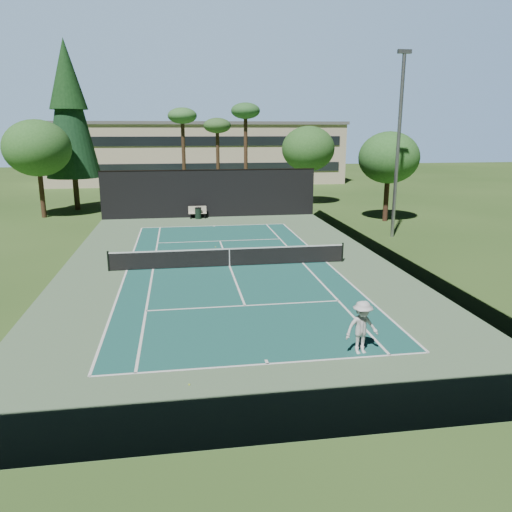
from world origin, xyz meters
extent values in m
plane|color=#31521F|center=(0.00, 0.00, 0.00)|extent=(160.00, 160.00, 0.00)
cube|color=#567753|center=(0.00, 0.00, 0.01)|extent=(18.00, 32.00, 0.01)
cube|color=#1B564F|center=(0.00, 0.00, 0.01)|extent=(10.97, 23.77, 0.01)
cube|color=white|center=(0.00, -11.88, 0.02)|extent=(10.97, 0.10, 0.01)
cube|color=white|center=(0.00, 11.88, 0.02)|extent=(10.97, 0.10, 0.01)
cube|color=white|center=(0.00, -6.40, 0.02)|extent=(8.23, 0.10, 0.01)
cube|color=white|center=(0.00, 6.40, 0.02)|extent=(8.23, 0.10, 0.01)
cube|color=white|center=(-5.49, 0.00, 0.02)|extent=(0.10, 23.77, 0.01)
cube|color=white|center=(5.49, 0.00, 0.02)|extent=(0.10, 23.77, 0.01)
cube|color=white|center=(-4.12, 0.00, 0.02)|extent=(0.10, 23.77, 0.01)
cube|color=white|center=(4.12, 0.00, 0.02)|extent=(0.10, 23.77, 0.01)
cube|color=white|center=(0.00, 0.00, 0.02)|extent=(0.10, 12.80, 0.01)
cube|color=white|center=(0.00, -11.73, 0.02)|extent=(0.10, 0.30, 0.01)
cube|color=white|center=(0.00, 11.73, 0.02)|extent=(0.10, 0.30, 0.01)
cylinder|color=black|center=(-6.40, 0.00, 0.55)|extent=(0.10, 0.10, 1.10)
cylinder|color=black|center=(6.40, 0.00, 0.55)|extent=(0.10, 0.10, 1.10)
cube|color=black|center=(0.00, 0.00, 0.50)|extent=(12.80, 0.02, 0.92)
cube|color=white|center=(0.00, 0.00, 0.98)|extent=(12.80, 0.04, 0.07)
cube|color=white|center=(0.00, 0.00, 0.50)|extent=(0.05, 0.03, 0.92)
cube|color=black|center=(0.00, 16.00, 2.00)|extent=(18.00, 0.04, 4.00)
cube|color=black|center=(0.00, -16.00, 2.00)|extent=(18.00, 0.04, 4.00)
cube|color=black|center=(9.00, 0.00, 2.00)|extent=(0.04, 32.00, 4.00)
cube|color=black|center=(-9.00, 0.00, 2.00)|extent=(0.04, 32.00, 4.00)
cube|color=black|center=(0.00, 16.00, 4.00)|extent=(18.00, 0.06, 0.06)
imported|color=silver|center=(3.23, -11.53, 0.92)|extent=(1.27, 0.85, 1.83)
sphere|color=#C4E233|center=(-2.50, -12.86, 0.03)|extent=(0.06, 0.06, 0.06)
sphere|color=#B7CA2D|center=(-2.90, 2.42, 0.04)|extent=(0.08, 0.08, 0.08)
sphere|color=#C8E634|center=(-0.42, 4.63, 0.03)|extent=(0.06, 0.06, 0.06)
sphere|color=yellow|center=(-3.64, 3.84, 0.03)|extent=(0.06, 0.06, 0.06)
cube|color=beige|center=(-1.12, 15.46, 0.45)|extent=(1.50, 0.45, 0.05)
cube|color=beige|center=(-1.12, 15.66, 0.75)|extent=(1.50, 0.06, 0.55)
cube|color=black|center=(-1.72, 15.46, 0.21)|extent=(0.06, 0.40, 0.42)
cube|color=black|center=(-0.52, 15.46, 0.21)|extent=(0.06, 0.40, 0.42)
cylinder|color=black|center=(-1.07, 15.32, 0.45)|extent=(0.52, 0.52, 0.90)
cylinder|color=black|center=(-1.07, 15.32, 0.92)|extent=(0.56, 0.56, 0.05)
cylinder|color=#402F1B|center=(-12.00, 22.00, 1.80)|extent=(0.50, 0.50, 3.60)
cone|color=#123119|center=(-12.00, 22.00, 9.00)|extent=(4.80, 4.80, 12.00)
cone|color=#133415|center=(-12.00, 22.00, 12.00)|extent=(3.30, 3.30, 6.00)
cylinder|color=#422D1C|center=(-2.00, 24.00, 4.28)|extent=(0.36, 0.36, 8.55)
ellipsoid|color=#366D31|center=(-2.00, 24.00, 8.55)|extent=(2.80, 2.80, 1.54)
cylinder|color=#422D1C|center=(1.50, 26.00, 3.83)|extent=(0.36, 0.36, 7.65)
ellipsoid|color=#325B28|center=(1.50, 26.00, 7.65)|extent=(2.80, 2.80, 1.54)
cylinder|color=#472F1E|center=(4.00, 23.00, 4.50)|extent=(0.36, 0.36, 9.00)
ellipsoid|color=#2B612C|center=(4.00, 23.00, 9.00)|extent=(2.80, 2.80, 1.54)
cylinder|color=#41301C|center=(10.00, 22.00, 1.76)|extent=(0.40, 0.40, 3.52)
ellipsoid|color=#2A5B23|center=(10.00, 22.00, 5.44)|extent=(5.12, 5.12, 4.35)
cylinder|color=#41281C|center=(14.00, 12.00, 1.65)|extent=(0.40, 0.40, 3.30)
ellipsoid|color=#2A6125|center=(14.00, 12.00, 5.10)|extent=(4.80, 4.80, 4.08)
cylinder|color=#472E1E|center=(-14.00, 18.00, 1.87)|extent=(0.40, 0.40, 3.74)
ellipsoid|color=#2E6326|center=(-14.00, 18.00, 5.78)|extent=(5.44, 5.44, 4.62)
cube|color=beige|center=(0.00, 46.00, 4.00)|extent=(40.00, 12.00, 8.00)
cube|color=#59595B|center=(0.00, 46.00, 8.10)|extent=(40.50, 12.50, 0.40)
cube|color=black|center=(0.00, 39.95, 2.40)|extent=(38.00, 0.15, 1.20)
cube|color=black|center=(0.00, 39.95, 5.80)|extent=(38.00, 0.15, 1.20)
cylinder|color=#94989C|center=(12.00, 6.00, 6.00)|extent=(0.24, 0.24, 12.00)
cube|color=gray|center=(12.00, 6.00, 12.10)|extent=(0.90, 0.25, 0.25)
camera|label=1|loc=(-2.58, -26.20, 7.27)|focal=35.00mm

